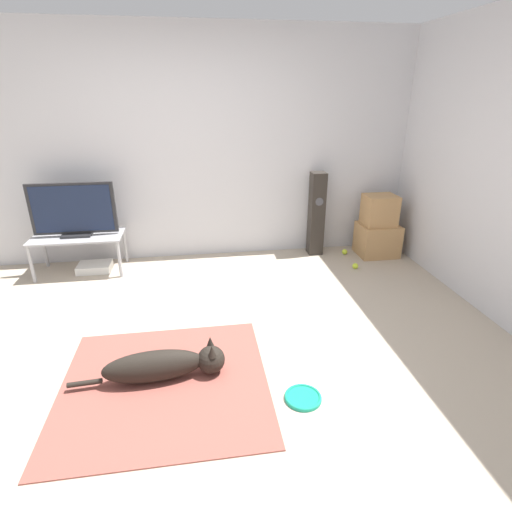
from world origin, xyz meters
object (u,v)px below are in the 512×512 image
dog (166,365)px  tennis_ball_by_boxes (345,252)px  floor_speaker (316,214)px  tv (73,210)px  cardboard_box_lower (377,240)px  frisbee (303,397)px  cardboard_box_upper (380,210)px  game_console (95,267)px  tv_stand (78,240)px  tennis_ball_near_speaker (355,266)px

dog → tennis_ball_by_boxes: size_ratio=16.06×
floor_speaker → tv: (-2.71, -0.14, 0.20)m
cardboard_box_lower → tennis_ball_by_boxes: 0.42m
frisbee → cardboard_box_upper: size_ratio=0.67×
tennis_ball_by_boxes → game_console: game_console is taller
cardboard_box_upper → tv: size_ratio=0.42×
dog → tv_stand: (-1.02, 1.99, 0.25)m
tennis_ball_by_boxes → floor_speaker: bearing=163.3°
tv → tennis_ball_near_speaker: tv is taller
dog → floor_speaker: (1.69, 2.13, 0.38)m
frisbee → floor_speaker: size_ratio=0.24×
tv_stand → game_console: tv_stand is taller
cardboard_box_upper → floor_speaker: size_ratio=0.36×
floor_speaker → tennis_ball_by_boxes: bearing=-16.7°
tv → tennis_ball_near_speaker: 3.14m
tennis_ball_near_speaker → cardboard_box_lower: bearing=42.2°
cardboard_box_upper → game_console: bearing=179.8°
floor_speaker → tennis_ball_near_speaker: size_ratio=15.19×
tv → dog: bearing=-62.9°
tennis_ball_by_boxes → cardboard_box_lower: bearing=-8.2°
cardboard_box_upper → tv: 3.44m
cardboard_box_lower → tennis_ball_by_boxes: (-0.38, 0.06, -0.16)m
frisbee → tv_stand: bearing=129.4°
frisbee → cardboard_box_lower: bearing=56.3°
tv_stand → tennis_ball_near_speaker: bearing=-7.4°
cardboard_box_lower → game_console: size_ratio=1.30×
floor_speaker → tennis_ball_near_speaker: (0.32, -0.54, -0.47)m
dog → floor_speaker: 2.75m
dog → cardboard_box_upper: cardboard_box_upper is taller
dog → tennis_ball_near_speaker: size_ratio=16.06×
tennis_ball_by_boxes → game_console: 2.95m
cardboard_box_upper → tv: tv is taller
cardboard_box_lower → tennis_ball_by_boxes: bearing=171.8°
tv_stand → tennis_ball_near_speaker: (3.04, -0.40, -0.34)m
dog → cardboard_box_upper: 3.16m
cardboard_box_upper → frisbee: bearing=-123.4°
cardboard_box_upper → tv: (-3.44, 0.01, 0.14)m
tennis_ball_near_speaker → game_console: size_ratio=0.19×
tennis_ball_near_speaker → game_console: game_console is taller
tv_stand → cardboard_box_upper: bearing=-0.2°
tv → floor_speaker: bearing=2.9°
cardboard_box_lower → cardboard_box_upper: size_ratio=1.27×
cardboard_box_lower → cardboard_box_upper: bearing=146.7°
cardboard_box_lower → tennis_ball_by_boxes: size_ratio=7.01×
frisbee → floor_speaker: floor_speaker is taller
cardboard_box_lower → tv: tv is taller
tv → tennis_ball_by_boxes: tv is taller
cardboard_box_lower → tv_stand: tv_stand is taller
tennis_ball_by_boxes → dog: bearing=-135.4°
cardboard_box_upper → tennis_ball_by_boxes: (-0.37, 0.05, -0.53)m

